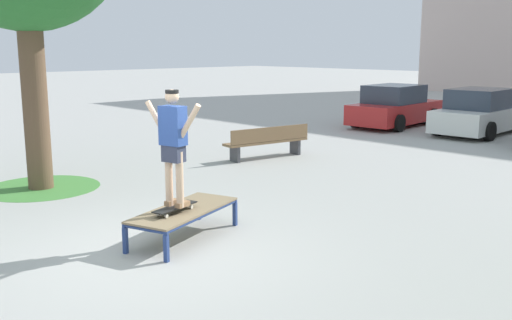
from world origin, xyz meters
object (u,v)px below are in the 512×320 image
(skate_box, at_px, (184,212))
(car_red, at_px, (395,107))
(car_white, at_px, (480,113))
(skateboard, at_px, (175,207))
(park_bench, at_px, (267,141))
(skater, at_px, (173,140))

(skate_box, distance_m, car_red, 14.14)
(car_white, bearing_deg, car_red, -173.98)
(skate_box, height_order, car_white, car_white)
(skate_box, height_order, skateboard, skateboard)
(skateboard, distance_m, car_white, 13.92)
(skate_box, relative_size, car_red, 0.47)
(skateboard, bearing_deg, car_red, 110.13)
(car_red, relative_size, park_bench, 1.76)
(car_red, xyz_separation_m, park_bench, (1.20, -7.80, -0.24))
(car_red, bearing_deg, skater, -69.87)
(skateboard, relative_size, park_bench, 0.34)
(skateboard, bearing_deg, skate_box, 108.11)
(park_bench, bearing_deg, car_red, 98.71)
(skateboard, relative_size, car_red, 0.19)
(skateboard, bearing_deg, skater, 103.56)
(skateboard, relative_size, skater, 0.49)
(skateboard, height_order, car_white, car_white)
(skateboard, xyz_separation_m, car_white, (-1.89, 13.80, 0.15))
(car_white, bearing_deg, skater, -82.21)
(car_white, xyz_separation_m, park_bench, (-1.85, -8.12, -0.24))
(skater, xyz_separation_m, car_red, (-4.94, 13.47, -0.84))
(skate_box, relative_size, car_white, 0.48)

